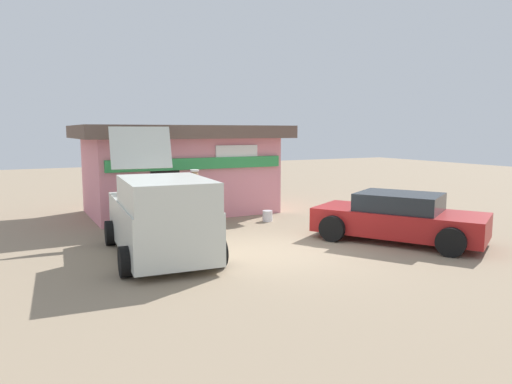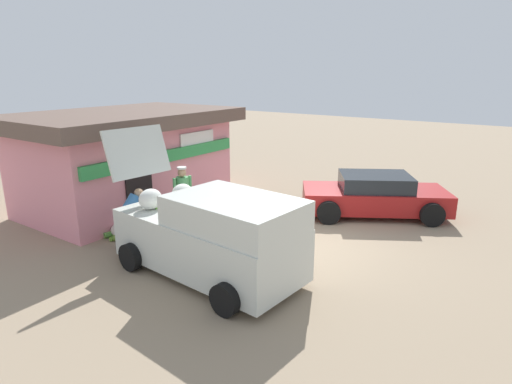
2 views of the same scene
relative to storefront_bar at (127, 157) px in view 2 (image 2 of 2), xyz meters
name	(u,v)px [view 2 (image 2 of 2)]	position (x,y,z in m)	size (l,w,h in m)	color
ground_plane	(313,241)	(0.63, -6.40, -1.59)	(60.00, 60.00, 0.00)	gray
storefront_bar	(127,157)	(0.00, 0.00, 0.00)	(6.91, 4.44, 3.04)	pink
delivery_van	(212,235)	(-2.35, -5.53, -0.66)	(2.45, 4.71, 2.98)	silver
parked_sedan	(374,195)	(3.57, -6.93, -0.98)	(3.69, 4.56, 1.26)	maroon
vendor_standing	(183,193)	(-0.56, -2.98, -0.58)	(0.55, 0.42, 1.74)	navy
customer_bending	(130,213)	(-2.27, -2.84, -0.72)	(0.71, 0.57, 1.44)	navy
unloaded_banana_pile	(120,231)	(-2.07, -2.09, -1.42)	(0.76, 0.64, 0.38)	silver
paint_bucket	(236,201)	(1.87, -2.97, -1.42)	(0.32, 0.32, 0.34)	silver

